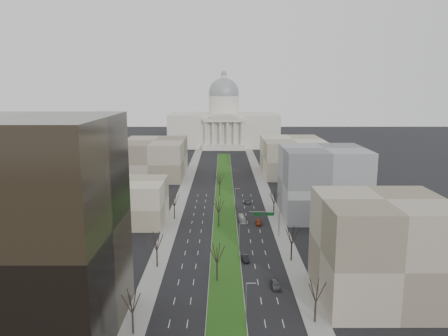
{
  "coord_description": "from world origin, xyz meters",
  "views": [
    {
      "loc": [
        -0.62,
        -55.31,
        45.33
      ],
      "look_at": [
        -0.23,
        104.03,
        14.73
      ],
      "focal_mm": 35.0,
      "sensor_mm": 36.0,
      "label": 1
    }
  ],
  "objects_px": {
    "car_black": "(245,258)",
    "car_red": "(259,222)",
    "car_grey_far": "(247,202)",
    "box_van": "(242,218)",
    "car_grey_near": "(275,284)"
  },
  "relations": [
    {
      "from": "car_grey_near",
      "to": "car_grey_far",
      "type": "relative_size",
      "value": 1.07
    },
    {
      "from": "car_grey_near",
      "to": "car_red",
      "type": "height_order",
      "value": "car_grey_near"
    },
    {
      "from": "car_black",
      "to": "car_grey_far",
      "type": "height_order",
      "value": "car_black"
    },
    {
      "from": "car_grey_near",
      "to": "car_black",
      "type": "bearing_deg",
      "value": 109.32
    },
    {
      "from": "car_red",
      "to": "car_grey_far",
      "type": "distance_m",
      "value": 26.04
    },
    {
      "from": "car_grey_near",
      "to": "box_van",
      "type": "bearing_deg",
      "value": 93.78
    },
    {
      "from": "car_grey_near",
      "to": "box_van",
      "type": "height_order",
      "value": "box_van"
    },
    {
      "from": "car_black",
      "to": "box_van",
      "type": "bearing_deg",
      "value": 81.73
    },
    {
      "from": "box_van",
      "to": "car_grey_far",
      "type": "bearing_deg",
      "value": 77.01
    },
    {
      "from": "car_red",
      "to": "box_van",
      "type": "relative_size",
      "value": 0.69
    },
    {
      "from": "car_black",
      "to": "box_van",
      "type": "height_order",
      "value": "box_van"
    },
    {
      "from": "car_black",
      "to": "box_van",
      "type": "relative_size",
      "value": 0.65
    },
    {
      "from": "car_red",
      "to": "box_van",
      "type": "xyz_separation_m",
      "value": [
        -5.32,
        3.51,
        0.27
      ]
    },
    {
      "from": "box_van",
      "to": "car_black",
      "type": "bearing_deg",
      "value": -96.42
    },
    {
      "from": "car_black",
      "to": "car_red",
      "type": "height_order",
      "value": "car_black"
    }
  ]
}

